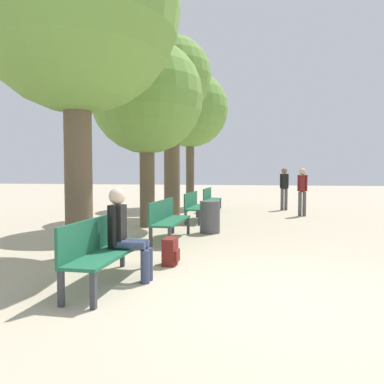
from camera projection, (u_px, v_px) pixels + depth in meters
ground_plane at (267, 296)px, 4.48m from camera, size 80.00×80.00×0.00m
bench_row_0 at (104, 245)px, 4.96m from camera, size 0.47×1.89×0.88m
bench_row_1 at (167, 217)px, 8.17m from camera, size 0.47×1.89×0.88m
bench_row_2 at (195, 204)px, 11.38m from camera, size 0.47×1.89×0.88m
bench_row_3 at (210, 197)px, 14.59m from camera, size 0.47×1.89×0.88m
tree_row_0 at (76, 10)px, 6.30m from camera, size 3.54×3.54×6.04m
tree_row_1 at (147, 98)px, 10.09m from camera, size 3.05×3.05×5.05m
tree_row_2 at (172, 81)px, 12.74m from camera, size 2.71×2.71×6.12m
tree_row_3 at (190, 110)px, 15.86m from camera, size 3.22×3.22×5.78m
person_seated at (125, 232)px, 5.09m from camera, size 0.59×0.34×1.27m
backpack at (171, 252)px, 5.99m from camera, size 0.23×0.35×0.43m
pedestrian_near at (284, 186)px, 14.72m from camera, size 0.34×0.24×1.67m
pedestrian_mid at (302, 189)px, 12.67m from camera, size 0.33×0.25×1.62m
trash_bin at (210, 217)px, 9.15m from camera, size 0.50×0.50×0.78m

